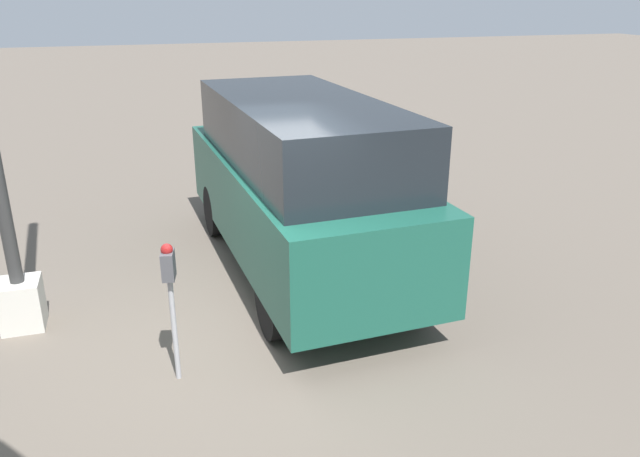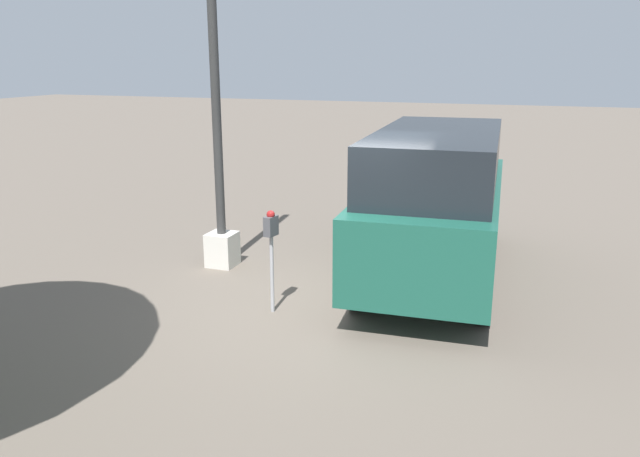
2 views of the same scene
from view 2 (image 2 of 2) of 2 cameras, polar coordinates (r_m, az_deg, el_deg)
ground_plane at (r=8.66m, az=0.38°, el=-6.99°), size 80.00×80.00×0.00m
parking_meter_near at (r=8.13m, az=-4.48°, el=-0.85°), size 0.22×0.14×1.40m
lamp_post at (r=9.99m, az=-9.23°, el=5.18°), size 0.44×0.44×5.35m
parked_van at (r=9.55m, az=10.57°, el=2.64°), size 5.24×2.11×2.28m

